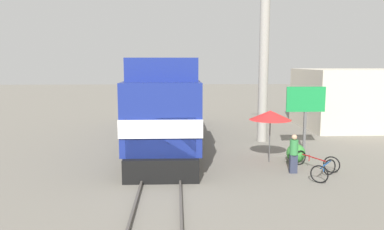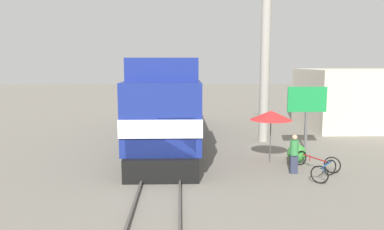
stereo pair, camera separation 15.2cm
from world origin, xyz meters
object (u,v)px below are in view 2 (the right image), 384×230
at_px(utility_pole, 265,53).
at_px(bicycle, 326,169).
at_px(bicycle_spare, 315,162).
at_px(vendor_umbrella, 271,115).
at_px(person_bystander, 294,153).
at_px(billboard_sign, 307,103).
at_px(locomotive, 167,107).

height_order(utility_pole, bicycle, utility_pole).
distance_m(utility_pole, bicycle_spare, 7.60).
relative_size(vendor_umbrella, bicycle, 1.35).
bearing_deg(utility_pole, person_bystander, -91.16).
height_order(vendor_umbrella, bicycle, vendor_umbrella).
relative_size(billboard_sign, person_bystander, 2.05).
bearing_deg(person_bystander, locomotive, 131.25).
relative_size(utility_pole, person_bystander, 6.24).
relative_size(billboard_sign, bicycle_spare, 1.77).
height_order(utility_pole, bicycle_spare, utility_pole).
height_order(locomotive, bicycle, locomotive).
bearing_deg(locomotive, vendor_umbrella, -42.22).
bearing_deg(person_bystander, vendor_umbrella, 107.68).
relative_size(utility_pole, vendor_umbrella, 4.23).
xyz_separation_m(locomotive, bicycle_spare, (6.41, -5.70, -1.67)).
height_order(locomotive, vendor_umbrella, locomotive).
bearing_deg(bicycle, vendor_umbrella, 161.86).
bearing_deg(billboard_sign, vendor_umbrella, -138.18).
bearing_deg(bicycle_spare, vendor_umbrella, -63.91).
xyz_separation_m(utility_pole, vendor_umbrella, (-0.69, -4.56, -2.90)).
bearing_deg(billboard_sign, person_bystander, -114.55).
bearing_deg(person_bystander, billboard_sign, 65.45).
distance_m(utility_pole, bicycle, 8.49).
relative_size(locomotive, bicycle_spare, 8.43).
bearing_deg(locomotive, bicycle_spare, -41.66).
height_order(person_bystander, bicycle, person_bystander).
xyz_separation_m(locomotive, person_bystander, (5.38, -6.13, -1.14)).
height_order(locomotive, person_bystander, locomotive).
height_order(locomotive, billboard_sign, locomotive).
relative_size(person_bystander, bicycle_spare, 0.86).
bearing_deg(bicycle, bicycle_spare, 130.69).
bearing_deg(vendor_umbrella, locomotive, 137.78).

